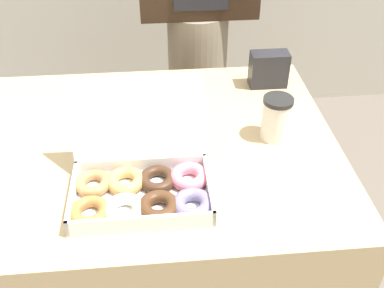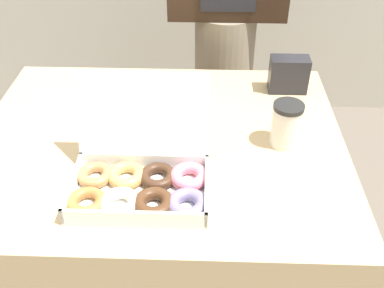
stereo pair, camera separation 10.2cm
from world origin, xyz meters
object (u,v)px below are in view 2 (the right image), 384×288
Objects in this scene: napkin_holder at (289,75)px; donut_box at (142,180)px; coffee_cup at (286,124)px; person_customer at (227,3)px.

donut_box is at bearing -130.07° from napkin_holder.
person_customer reaches higher than coffee_cup.
napkin_holder is at bearing 80.86° from coffee_cup.
person_customer is at bearing 114.32° from napkin_holder.
coffee_cup is at bearing 28.88° from donut_box.
coffee_cup is at bearing -99.14° from napkin_holder.
napkin_holder is at bearing 49.93° from donut_box.
person_customer is (-0.14, 0.70, 0.07)m from coffee_cup.
person_customer is at bearing 76.22° from donut_box.
donut_box is at bearing -151.12° from coffee_cup.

